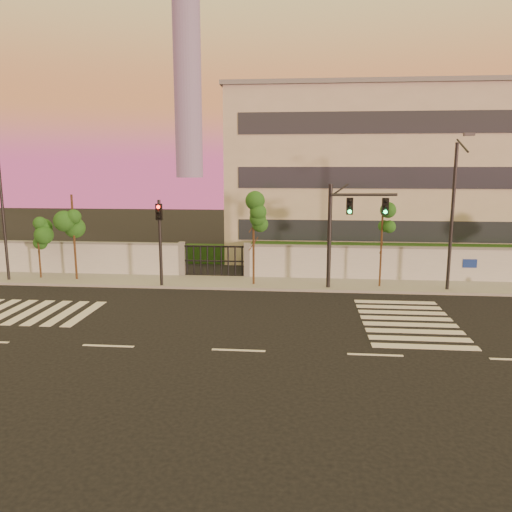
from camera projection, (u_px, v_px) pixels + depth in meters
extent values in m
plane|color=black|center=(239.00, 350.00, 18.53)|extent=(120.00, 120.00, 0.00)
cube|color=gray|center=(261.00, 283.00, 28.80)|extent=(60.00, 3.00, 0.15)
cube|color=slate|center=(182.00, 260.00, 30.54)|extent=(0.35, 0.35, 2.20)
cube|color=slate|center=(247.00, 261.00, 30.18)|extent=(0.35, 0.35, 2.20)
cube|color=black|center=(407.00, 259.00, 31.76)|extent=(20.00, 2.00, 1.80)
cube|color=black|center=(33.00, 256.00, 34.05)|extent=(12.00, 1.80, 1.40)
cube|color=black|center=(227.00, 254.00, 35.35)|extent=(6.00, 1.50, 1.20)
cube|color=#B3AD98|center=(391.00, 176.00, 38.20)|extent=(24.00, 12.00, 12.00)
cube|color=#262D38|center=(404.00, 231.00, 32.93)|extent=(22.00, 0.08, 1.40)
cube|color=#262D38|center=(407.00, 178.00, 32.30)|extent=(22.00, 0.08, 1.40)
cube|color=#262D38|center=(410.00, 122.00, 31.68)|extent=(22.00, 0.08, 1.40)
cube|color=slate|center=(394.00, 93.00, 37.12)|extent=(24.40, 12.40, 0.30)
cylinder|color=slate|center=(188.00, 81.00, 288.95)|extent=(16.00, 16.00, 110.00)
cube|color=silver|center=(11.00, 311.00, 23.46)|extent=(0.50, 4.00, 0.02)
cube|color=silver|center=(29.00, 312.00, 23.38)|extent=(0.50, 4.00, 0.02)
cube|color=silver|center=(48.00, 312.00, 23.30)|extent=(0.50, 4.00, 0.02)
cube|color=silver|center=(66.00, 313.00, 23.22)|extent=(0.50, 4.00, 0.02)
cube|color=silver|center=(85.00, 313.00, 23.14)|extent=(0.50, 4.00, 0.02)
cube|color=silver|center=(425.00, 347.00, 18.87)|extent=(4.00, 0.50, 0.02)
cube|color=silver|center=(420.00, 339.00, 19.75)|extent=(4.00, 0.50, 0.02)
cube|color=silver|center=(415.00, 331.00, 20.64)|extent=(4.00, 0.50, 0.02)
cube|color=silver|center=(410.00, 325.00, 21.52)|extent=(4.00, 0.50, 0.02)
cube|color=silver|center=(406.00, 318.00, 22.40)|extent=(4.00, 0.50, 0.02)
cube|color=silver|center=(402.00, 313.00, 23.28)|extent=(4.00, 0.50, 0.02)
cube|color=silver|center=(398.00, 307.00, 24.16)|extent=(4.00, 0.50, 0.02)
cube|color=silver|center=(395.00, 302.00, 25.05)|extent=(4.00, 0.50, 0.02)
cube|color=silver|center=(108.00, 346.00, 18.97)|extent=(2.00, 0.15, 0.01)
cube|color=silver|center=(239.00, 350.00, 18.52)|extent=(2.00, 0.15, 0.01)
cube|color=silver|center=(375.00, 355.00, 18.07)|extent=(2.00, 0.15, 0.01)
cylinder|color=#382314|center=(39.00, 250.00, 29.70)|extent=(0.11, 0.11, 3.63)
sphere|color=#194F16|center=(37.00, 232.00, 29.50)|extent=(1.03, 1.03, 1.03)
sphere|color=#194F16|center=(45.00, 241.00, 29.75)|extent=(0.79, 0.79, 0.79)
sphere|color=#194F16|center=(32.00, 238.00, 29.45)|extent=(0.75, 0.75, 0.75)
cylinder|color=#382314|center=(74.00, 239.00, 29.19)|extent=(0.13, 0.13, 5.14)
sphere|color=#194F16|center=(72.00, 212.00, 28.91)|extent=(1.17, 1.17, 1.17)
sphere|color=#194F16|center=(81.00, 225.00, 29.23)|extent=(0.89, 0.89, 0.89)
sphere|color=#194F16|center=(67.00, 221.00, 28.88)|extent=(0.85, 0.85, 0.85)
cylinder|color=#382314|center=(254.00, 241.00, 27.92)|extent=(0.12, 0.12, 5.18)
sphere|color=#194F16|center=(254.00, 214.00, 27.64)|extent=(1.14, 1.14, 1.14)
sphere|color=#194F16|center=(260.00, 227.00, 27.95)|extent=(0.87, 0.87, 0.87)
sphere|color=#194F16|center=(248.00, 223.00, 27.61)|extent=(0.83, 0.83, 0.83)
cylinder|color=#382314|center=(381.00, 247.00, 27.46)|extent=(0.11, 0.11, 4.66)
sphere|color=#194F16|center=(382.00, 222.00, 27.21)|extent=(0.98, 0.98, 0.98)
sphere|color=#194F16|center=(387.00, 235.00, 27.48)|extent=(0.75, 0.75, 0.75)
sphere|color=#194F16|center=(377.00, 231.00, 27.19)|extent=(0.71, 0.71, 0.71)
cylinder|color=black|center=(329.00, 238.00, 27.12)|extent=(0.22, 0.22, 5.81)
cylinder|color=black|center=(364.00, 195.00, 26.54)|extent=(3.55, 0.61, 0.15)
cube|color=black|center=(350.00, 206.00, 26.67)|extent=(0.33, 0.17, 0.84)
sphere|color=#0CF259|center=(350.00, 211.00, 26.61)|extent=(0.19, 0.19, 0.19)
cube|color=black|center=(385.00, 206.00, 26.50)|extent=(0.33, 0.17, 0.84)
sphere|color=#0CF259|center=(385.00, 212.00, 26.44)|extent=(0.19, 0.19, 0.19)
cylinder|color=black|center=(160.00, 244.00, 27.64)|extent=(0.18, 0.18, 4.94)
cube|color=black|center=(159.00, 212.00, 27.27)|extent=(0.38, 0.20, 0.99)
sphere|color=red|center=(158.00, 206.00, 27.10)|extent=(0.22, 0.22, 0.22)
cylinder|color=black|center=(4.00, 221.00, 28.84)|extent=(0.16, 0.16, 7.29)
cylinder|color=black|center=(452.00, 219.00, 26.46)|extent=(0.18, 0.18, 7.96)
cylinder|color=black|center=(462.00, 146.00, 24.91)|extent=(0.10, 1.90, 0.77)
cube|color=#3F3F44|center=(469.00, 134.00, 23.94)|extent=(0.50, 0.25, 0.15)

